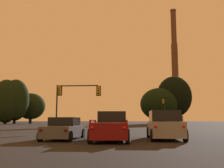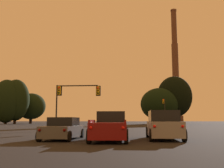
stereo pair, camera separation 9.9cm
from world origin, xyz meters
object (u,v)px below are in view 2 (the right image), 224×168
object	(u,v)px
sedan_left_lane_second	(63,129)
pickup_truck_center_lane_second	(110,127)
suv_right_lane_second	(164,125)
traffic_light_overhead_left	(72,95)
smokestack	(176,77)
traffic_light_far_right	(164,108)

from	to	relation	value
sedan_left_lane_second	pickup_truck_center_lane_second	bearing A→B (deg)	-10.47
suv_right_lane_second	traffic_light_overhead_left	xyz separation A→B (m)	(-9.70, 13.78, 3.36)
suv_right_lane_second	traffic_light_overhead_left	world-z (taller)	traffic_light_overhead_left
suv_right_lane_second	pickup_truck_center_lane_second	world-z (taller)	suv_right_lane_second
traffic_light_overhead_left	smokestack	world-z (taller)	smokestack
suv_right_lane_second	pickup_truck_center_lane_second	bearing A→B (deg)	-162.22
suv_right_lane_second	traffic_light_overhead_left	bearing A→B (deg)	124.18
traffic_light_overhead_left	traffic_light_far_right	size ratio (longest dim) A/B	0.88
sedan_left_lane_second	smokestack	xyz separation A→B (m)	(23.66, 109.95, 21.26)
traffic_light_far_right	smokestack	world-z (taller)	smokestack
sedan_left_lane_second	suv_right_lane_second	bearing A→B (deg)	4.76
pickup_truck_center_lane_second	traffic_light_far_right	xyz separation A→B (m)	(8.13, 46.65, 3.36)
suv_right_lane_second	traffic_light_far_right	bearing A→B (deg)	83.10
sedan_left_lane_second	traffic_light_far_right	size ratio (longest dim) A/B	0.74
pickup_truck_center_lane_second	smokestack	xyz separation A→B (m)	(20.50, 110.51, 21.13)
sedan_left_lane_second	traffic_light_overhead_left	bearing A→B (deg)	101.95
traffic_light_overhead_left	smokestack	size ratio (longest dim) A/B	0.10
smokestack	pickup_truck_center_lane_second	bearing A→B (deg)	-100.51
pickup_truck_center_lane_second	traffic_light_far_right	distance (m)	47.48
suv_right_lane_second	smokestack	bearing A→B (deg)	80.14
pickup_truck_center_lane_second	smokestack	bearing A→B (deg)	76.84
smokestack	suv_right_lane_second	bearing A→B (deg)	-98.89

